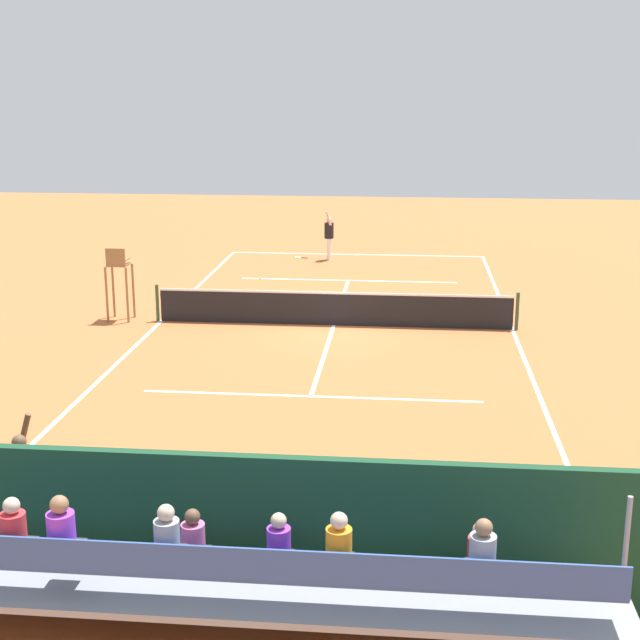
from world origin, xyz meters
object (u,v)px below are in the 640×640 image
at_px(tennis_player, 329,234).
at_px(tennis_ball_near, 260,278).
at_px(tennis_net, 334,308).
at_px(bleacher_stand, 230,584).
at_px(courtside_bench, 384,536).
at_px(equipment_bag, 274,559).
at_px(tennis_racket, 299,257).
at_px(umpire_chair, 119,276).
at_px(line_judge, 22,476).

relative_size(tennis_player, tennis_ball_near, 29.18).
relative_size(tennis_net, bleacher_stand, 1.14).
xyz_separation_m(courtside_bench, equipment_bag, (1.53, 0.13, -0.38)).
bearing_deg(courtside_bench, equipment_bag, 4.79).
bearing_deg(tennis_racket, tennis_ball_near, 78.06).
bearing_deg(umpire_chair, tennis_ball_near, -117.33).
xyz_separation_m(tennis_net, equipment_bag, (-0.27, 13.40, -0.32)).
distance_m(umpire_chair, tennis_ball_near, 6.88).
xyz_separation_m(bleacher_stand, line_judge, (3.62, -2.51, 0.08)).
bearing_deg(tennis_racket, equipment_bag, 96.11).
height_order(umpire_chair, tennis_ball_near, umpire_chair).
xyz_separation_m(tennis_racket, line_judge, (1.34, 22.89, 1.00)).
distance_m(tennis_net, umpire_chair, 6.25).
height_order(equipment_bag, line_judge, line_judge).
xyz_separation_m(tennis_racket, tennis_ball_near, (0.86, 4.07, 0.02)).
bearing_deg(tennis_racket, line_judge, 86.66).
distance_m(tennis_player, tennis_ball_near, 4.42).
relative_size(umpire_chair, tennis_ball_near, 32.42).
relative_size(tennis_net, line_judge, 5.35).
bearing_deg(tennis_net, tennis_racket, -77.48).
bearing_deg(tennis_player, umpire_chair, 62.02).
relative_size(tennis_net, equipment_bag, 11.44).
distance_m(tennis_net, bleacher_stand, 15.34).
distance_m(bleacher_stand, courtside_bench, 2.74).
bearing_deg(bleacher_stand, courtside_bench, -130.48).
relative_size(umpire_chair, tennis_racket, 3.65).
distance_m(tennis_ball_near, line_judge, 18.86).
xyz_separation_m(equipment_bag, tennis_player, (1.28, -23.16, 0.84)).
xyz_separation_m(courtside_bench, tennis_player, (2.81, -23.04, 0.46)).
bearing_deg(line_judge, umpire_chair, -78.42).
bearing_deg(tennis_net, tennis_ball_near, -62.69).
xyz_separation_m(tennis_ball_near, line_judge, (0.48, 18.82, 0.98)).
bearing_deg(tennis_ball_near, courtside_bench, 104.28).
distance_m(courtside_bench, tennis_racket, 23.69).
bearing_deg(umpire_chair, tennis_player, -117.98).
bearing_deg(line_judge, bleacher_stand, 145.28).
height_order(tennis_player, tennis_racket, tennis_player).
bearing_deg(line_judge, tennis_player, -96.48).
height_order(umpire_chair, tennis_player, umpire_chair).
xyz_separation_m(bleacher_stand, umpire_chair, (6.25, -15.32, 0.38)).
bearing_deg(bleacher_stand, tennis_player, -87.60).
bearing_deg(tennis_racket, tennis_net, 102.52).
distance_m(umpire_chair, equipment_bag, 14.92).
height_order(courtside_bench, tennis_player, tennis_player).
relative_size(tennis_racket, line_judge, 0.30).
distance_m(tennis_net, line_judge, 13.33).
xyz_separation_m(umpire_chair, tennis_ball_near, (-3.10, -6.01, -1.28)).
relative_size(tennis_net, courtside_bench, 5.72).
xyz_separation_m(bleacher_stand, tennis_player, (1.05, -25.10, 0.08)).
relative_size(equipment_bag, tennis_racket, 1.54).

